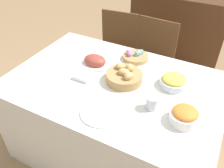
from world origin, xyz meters
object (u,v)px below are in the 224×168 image
sideboard (177,29)px  butter_dish (82,77)px  fork (80,104)px  dinner_plate (102,112)px  pineapple_bowl (174,81)px  spoon (130,123)px  ham_platter (95,61)px  chair_far_center (150,59)px  knife (126,121)px  egg_basket (136,56)px  bread_basket (124,76)px  carrot_bowl (185,116)px  chair_far_left (116,50)px  drinking_cup (152,103)px

sideboard → butter_dish: bearing=-97.2°
sideboard → fork: (-0.10, -2.11, 0.31)m
dinner_plate → sideboard: bearing=91.7°
pineapple_bowl → spoon: 0.48m
ham_platter → chair_far_center: bearing=72.2°
knife → egg_basket: bearing=110.8°
bread_basket → butter_dish: bread_basket is taller
carrot_bowl → chair_far_left: bearing=133.8°
knife → drinking_cup: bearing=64.3°
sideboard → knife: size_ratio=7.42×
dinner_plate → carrot_bowl: bearing=18.9°
dinner_plate → drinking_cup: size_ratio=3.03×
spoon → knife: bearing=178.0°
knife → carrot_bowl: bearing=29.7°
egg_basket → drinking_cup: size_ratio=2.32×
carrot_bowl → fork: bearing=-165.8°
chair_far_left → butter_dish: chair_far_left is taller
spoon → drinking_cup: drinking_cup is taller
bread_basket → chair_far_left: bearing=120.8°
chair_far_center → dinner_plate: 1.20m
dinner_plate → spoon: 0.19m
sideboard → pineapple_bowl: size_ratio=6.18×
pineapple_bowl → butter_dish: pineapple_bowl is taller
egg_basket → pineapple_bowl: 0.43m
sideboard → spoon: bearing=-83.1°
ham_platter → butter_dish: 0.22m
egg_basket → carrot_bowl: carrot_bowl is taller
dinner_plate → fork: bearing=180.0°
chair_far_center → spoon: size_ratio=5.47×
chair_far_center → fork: bearing=-89.6°
chair_far_left → ham_platter: size_ratio=3.12×
drinking_cup → chair_far_left: bearing=127.5°
chair_far_center → fork: chair_far_center is taller
egg_basket → fork: size_ratio=1.31×
ham_platter → spoon: 0.68m
pineapple_bowl → fork: size_ratio=1.20×
chair_far_left → butter_dish: (0.20, -0.93, 0.30)m
egg_basket → ham_platter: 0.34m
pineapple_bowl → knife: pineapple_bowl is taller
chair_far_center → egg_basket: (0.03, -0.49, 0.31)m
carrot_bowl → dinner_plate: carrot_bowl is taller
ham_platter → knife: 0.66m
knife → drinking_cup: 0.20m
chair_far_center → carrot_bowl: chair_far_center is taller
sideboard → bread_basket: (0.04, -1.75, 0.35)m
egg_basket → spoon: (0.26, -0.67, -0.02)m
fork → butter_dish: size_ratio=1.25×
egg_basket → dinner_plate: egg_basket is taller
fork → pineapple_bowl: bearing=46.3°
bread_basket → drinking_cup: size_ratio=2.91×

